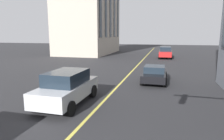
{
  "coord_description": "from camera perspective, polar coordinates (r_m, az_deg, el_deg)",
  "views": [
    {
      "loc": [
        -0.23,
        -3.41,
        3.86
      ],
      "look_at": [
        12.46,
        0.01,
        1.53
      ],
      "focal_mm": 32.1,
      "sensor_mm": 36.0,
      "label": 1
    }
  ],
  "objects": [
    {
      "name": "car_black_oncoming",
      "position": [
        16.75,
        11.99,
        -1.02
      ],
      "size": [
        4.4,
        1.95,
        1.37
      ],
      "color": "black",
      "rests_on": "ground_plane"
    },
    {
      "name": "lane_centre_line",
      "position": [
        20.87,
        5.44,
        -0.63
      ],
      "size": [
        80.0,
        0.16,
        0.01
      ],
      "color": "#D8C64C",
      "rests_on": "ground_plane"
    },
    {
      "name": "car_silver_parked_a",
      "position": [
        11.46,
        -12.64,
        -4.8
      ],
      "size": [
        4.7,
        2.14,
        1.88
      ],
      "color": "#B7BABF",
      "rests_on": "ground_plane"
    },
    {
      "name": "car_red_near",
      "position": [
        34.26,
        14.95,
        4.88
      ],
      "size": [
        4.7,
        2.14,
        1.88
      ],
      "color": "#B21E1E",
      "rests_on": "ground_plane"
    }
  ]
}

